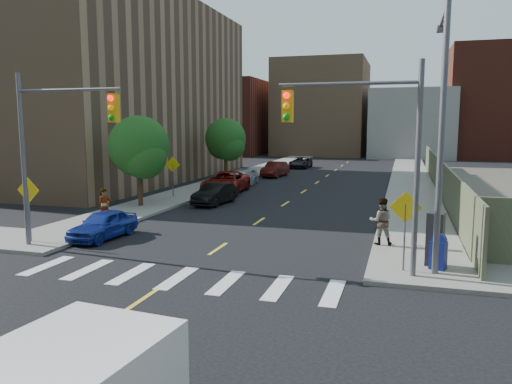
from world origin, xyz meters
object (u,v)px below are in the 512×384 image
Objects in this scene: parked_car_silver at (239,179)px; parked_car_white at (246,176)px; parked_car_red at (226,182)px; parked_car_maroon at (275,169)px; parked_car_black at (215,194)px; parked_car_blue at (103,225)px; pedestrian_east at (381,221)px; parked_car_grey at (301,163)px; pedestrian_west at (105,208)px; payphone at (435,239)px; mailbox at (438,252)px.

parked_car_white is (0.00, 1.83, 0.01)m from parked_car_silver.
parked_car_silver is (-0.17, 3.62, -0.11)m from parked_car_red.
parked_car_black is at bearing -82.80° from parked_car_maroon.
parked_car_blue is 11.94m from pedestrian_east.
parked_car_silver is 1.03× the size of parked_car_grey.
pedestrian_west is at bearing -92.32° from parked_car_silver.
pedestrian_east reaches higher than parked_car_white.
parked_car_blue is 15.31m from parked_car_red.
parked_car_red is 3.05× the size of payphone.
parked_car_blue is 1.99× the size of payphone.
parked_car_silver is at bearing 103.79° from parked_car_black.
pedestrian_west reaches higher than parked_car_black.
payphone is at bearing 124.81° from mailbox.
mailbox is at bearing -59.90° from parked_car_maroon.
pedestrian_west is (-1.80, -25.69, 0.36)m from parked_car_maroon.
payphone is (13.72, -19.82, 0.40)m from parked_car_silver.
parked_car_maroon is 2.35× the size of pedestrian_west.
pedestrian_east is (10.95, -25.52, 0.39)m from parked_car_maroon.
mailbox is (13.65, -16.61, -0.04)m from parked_car_red.
pedestrian_west is (-14.67, 2.48, -0.00)m from payphone.
pedestrian_east reaches higher than parked_car_silver.
pedestrian_east reaches higher than parked_car_grey.
parked_car_red reaches higher than parked_car_grey.
parked_car_white is 19.20m from pedestrian_west.
parked_car_grey is (1.30, 18.37, -0.05)m from parked_car_silver.
payphone reaches higher than parked_car_silver.
parked_car_white is at bearing 90.82° from parked_car_silver.
parked_car_black is 8.77m from parked_car_silver.
parked_car_black is 3.29× the size of mailbox.
pedestrian_west is (-2.25, -35.70, 0.45)m from parked_car_grey.
parked_car_silver is 20.84m from pedestrian_east.
parked_car_blue is 37.32m from parked_car_grey.
parked_car_red is 11.99m from parked_car_maroon.
pedestrian_west is 12.75m from pedestrian_east.
payphone is at bearing -71.11° from parked_car_grey.
parked_car_blue is 0.65× the size of parked_car_red.
parked_car_blue is 13.76m from payphone.
parked_car_maroon reaches higher than mailbox.
parked_car_red is at bearing -92.06° from parked_car_grey.
parked_car_red is 5.46m from parked_car_white.
parked_car_white is at bearing -67.35° from pedestrian_east.
pedestrian_east is at bearing -62.75° from parked_car_white.
parked_car_red reaches higher than parked_car_blue.
parked_car_white is 6.57m from parked_car_maroon.
parked_car_red is 13.77m from pedestrian_west.
parked_car_grey is (0.00, 27.04, -0.04)m from parked_car_black.
parked_car_red is 2.95× the size of pedestrian_east.
parked_car_silver is 24.11m from payphone.
parked_car_silver is 2.50× the size of payphone.
parked_car_maroon is at bearing 136.26° from mailbox.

